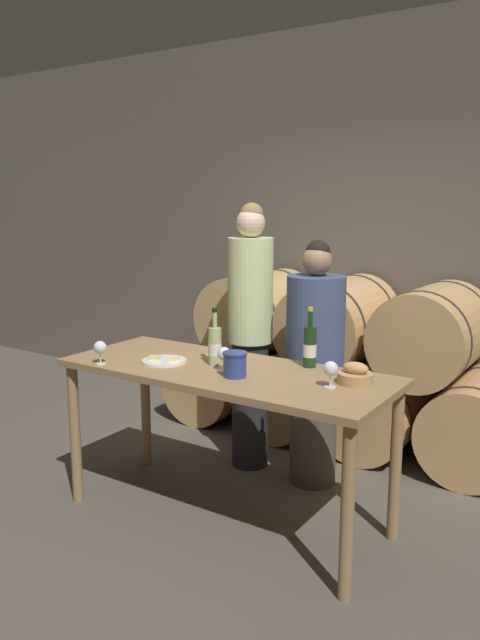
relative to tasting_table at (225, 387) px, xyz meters
The scene contains 14 objects.
ground_plane 0.79m from the tasting_table, ahead, with size 10.00×10.00×0.00m, color #564F44.
stone_wall_back 2.24m from the tasting_table, 90.00° to the left, with size 10.00×0.12×3.20m.
barrel_stack 1.53m from the tasting_table, 90.00° to the left, with size 2.80×0.91×1.25m.
tasting_table is the anchor object (origin of this frame).
person_left 0.79m from the tasting_table, 111.95° to the left, with size 0.30×0.30×1.81m.
person_right 0.74m from the tasting_table, 74.65° to the left, with size 0.37×0.37×1.58m.
wine_bottle_red 0.53m from the tasting_table, 37.34° to the left, with size 0.08×0.08×0.34m.
wine_bottle_white 0.24m from the tasting_table, 159.13° to the left, with size 0.08×0.08×0.33m.
blue_crock 0.25m from the tasting_table, 38.12° to the right, with size 0.13×0.13×0.13m.
bread_basket 0.75m from the tasting_table, ahead, with size 0.18×0.18×0.11m.
cheese_plate 0.40m from the tasting_table, 167.39° to the right, with size 0.26×0.26×0.04m.
wine_glass_far_left 0.75m from the tasting_table, 154.15° to the right, with size 0.07×0.07×0.14m.
wine_glass_left 0.21m from the tasting_table, 61.23° to the right, with size 0.07×0.07×0.14m.
wine_glass_center 0.68m from the tasting_table, ahead, with size 0.07×0.07×0.14m.
Camera 1 is at (1.91, -2.76, 1.82)m, focal length 35.00 mm.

